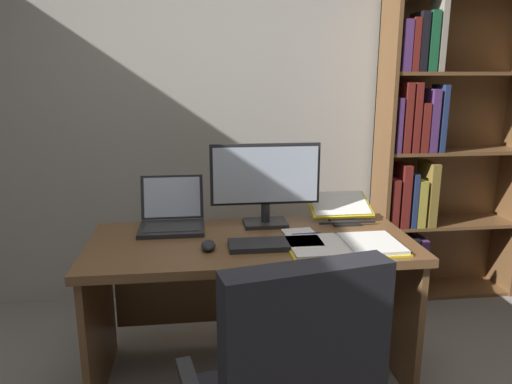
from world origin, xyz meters
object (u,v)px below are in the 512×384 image
(monitor, at_px, (265,183))
(keyboard, at_px, (275,244))
(bookshelf, at_px, (431,156))
(computer_mouse, at_px, (208,245))
(pen, at_px, (306,234))
(notepad, at_px, (302,236))
(laptop, at_px, (172,218))
(reading_stand_with_book, at_px, (340,207))
(desk, at_px, (250,272))
(open_binder, at_px, (344,245))

(monitor, relative_size, keyboard, 1.33)
(bookshelf, height_order, computer_mouse, bookshelf)
(computer_mouse, distance_m, pen, 0.48)
(notepad, height_order, pen, pen)
(bookshelf, height_order, pen, bookshelf)
(laptop, distance_m, keyboard, 0.58)
(monitor, bearing_deg, pen, -51.25)
(computer_mouse, bearing_deg, laptop, 117.44)
(keyboard, bearing_deg, pen, 35.69)
(keyboard, height_order, reading_stand_with_book, reading_stand_with_book)
(desk, relative_size, open_binder, 2.93)
(laptop, xyz_separation_m, open_binder, (0.78, -0.38, -0.04))
(desk, height_order, open_binder, open_binder)
(monitor, height_order, open_binder, monitor)
(monitor, distance_m, laptop, 0.50)
(pen, bearing_deg, laptop, 161.49)
(desk, bearing_deg, reading_stand_with_book, 22.22)
(keyboard, distance_m, pen, 0.21)
(desk, height_order, computer_mouse, computer_mouse)
(bookshelf, relative_size, keyboard, 4.69)
(desk, height_order, reading_stand_with_book, reading_stand_with_book)
(desk, relative_size, pen, 10.82)
(monitor, relative_size, computer_mouse, 5.35)
(bookshelf, xyz_separation_m, computer_mouse, (-1.46, -0.90, -0.22))
(open_binder, relative_size, notepad, 2.46)
(monitor, height_order, laptop, monitor)
(monitor, height_order, notepad, monitor)
(reading_stand_with_book, bearing_deg, monitor, -171.08)
(laptop, bearing_deg, pen, -18.51)
(pen, bearing_deg, bookshelf, 38.12)
(notepad, relative_size, pen, 1.50)
(computer_mouse, bearing_deg, pen, 14.40)
(computer_mouse, distance_m, notepad, 0.46)
(desk, relative_size, notepad, 7.21)
(laptop, relative_size, pen, 2.28)
(desk, distance_m, pen, 0.34)
(bookshelf, distance_m, monitor, 1.30)
(monitor, bearing_deg, reading_stand_with_book, 8.92)
(bookshelf, bearing_deg, monitor, -153.75)
(laptop, distance_m, pen, 0.68)
(laptop, xyz_separation_m, pen, (0.64, -0.21, -0.04))
(reading_stand_with_book, bearing_deg, laptop, -176.23)
(keyboard, height_order, computer_mouse, computer_mouse)
(keyboard, relative_size, computer_mouse, 4.04)
(open_binder, height_order, pen, open_binder)
(desk, xyz_separation_m, keyboard, (0.10, -0.18, 0.21))
(desk, xyz_separation_m, open_binder, (0.40, -0.23, 0.21))
(monitor, height_order, pen, monitor)
(keyboard, relative_size, reading_stand_with_book, 1.28)
(laptop, relative_size, reading_stand_with_book, 0.97)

